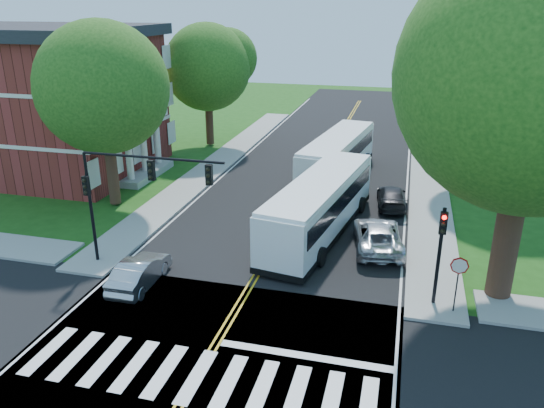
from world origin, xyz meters
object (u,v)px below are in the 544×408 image
(signal_ne, at_px, (441,244))
(bus_lead, at_px, (320,205))
(hatchback, at_px, (140,272))
(signal_nw, at_px, (131,185))
(suv, at_px, (378,236))
(dark_sedan, at_px, (392,197))
(bus_follow, at_px, (338,156))

(signal_ne, xyz_separation_m, bus_lead, (-6.12, 6.42, -1.25))
(bus_lead, xyz_separation_m, hatchback, (-7.04, -7.97, -1.03))
(signal_nw, height_order, suv, signal_nw)
(signal_nw, height_order, dark_sedan, signal_nw)
(bus_lead, height_order, suv, bus_lead)
(signal_nw, xyz_separation_m, suv, (11.29, 5.27, -3.64))
(signal_nw, distance_m, signal_ne, 14.13)
(signal_ne, xyz_separation_m, bus_follow, (-6.59, 17.00, -1.29))
(signal_nw, distance_m, dark_sedan, 17.06)
(hatchback, height_order, dark_sedan, hatchback)
(signal_ne, relative_size, hatchback, 1.07)
(suv, relative_size, dark_sedan, 1.17)
(signal_nw, height_order, bus_follow, signal_nw)
(bus_lead, bearing_deg, bus_follow, -78.30)
(bus_follow, relative_size, suv, 2.39)
(bus_lead, xyz_separation_m, dark_sedan, (3.79, 5.39, -1.06))
(dark_sedan, bearing_deg, signal_ne, 95.62)
(hatchback, bearing_deg, bus_lead, -132.72)
(hatchback, bearing_deg, signal_ne, -174.55)
(bus_follow, relative_size, dark_sedan, 2.80)
(bus_follow, distance_m, suv, 12.38)
(suv, bearing_deg, hatchback, 24.34)
(bus_follow, bearing_deg, signal_nw, 74.44)
(signal_nw, bearing_deg, hatchback, -59.88)
(hatchback, bearing_deg, suv, -148.05)
(bus_lead, distance_m, dark_sedan, 6.67)
(bus_follow, bearing_deg, dark_sedan, 137.55)
(signal_nw, relative_size, suv, 1.37)
(bus_follow, xyz_separation_m, hatchback, (-6.58, -18.54, -0.99))
(bus_lead, bearing_deg, signal_nw, 48.21)
(signal_ne, relative_size, dark_sedan, 0.99)
(signal_nw, relative_size, dark_sedan, 1.61)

